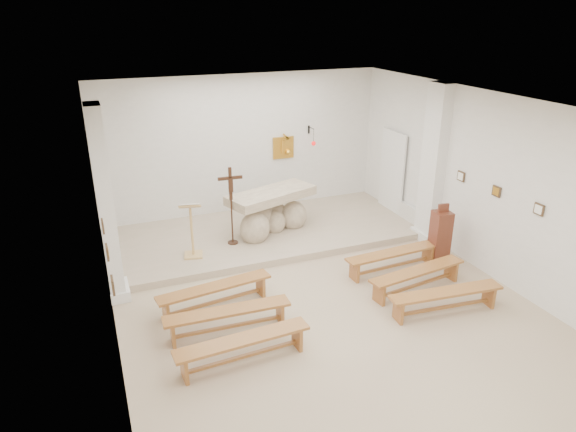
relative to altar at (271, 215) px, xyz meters
name	(u,v)px	position (x,y,z in m)	size (l,w,h in m)	color
ground	(332,313)	(-0.13, -3.41, -0.56)	(7.00, 10.00, 0.00)	tan
wall_left	(106,256)	(-3.62, -3.41, 1.19)	(0.02, 10.00, 3.50)	white
wall_right	(505,193)	(3.36, -3.41, 1.19)	(0.02, 10.00, 3.50)	white
wall_back	(243,147)	(-0.13, 1.58, 1.19)	(7.00, 0.02, 3.50)	white
ceiling	(339,111)	(-0.13, -3.41, 2.93)	(7.00, 10.00, 0.02)	silver
sanctuary_platform	(264,233)	(-0.13, 0.09, -0.48)	(6.98, 3.00, 0.15)	#B8A38E
pilaster_left	(106,207)	(-3.50, -1.41, 1.19)	(0.26, 0.55, 3.50)	white
pilaster_right	(433,165)	(3.24, -1.41, 1.19)	(0.26, 0.55, 3.50)	white
gold_wall_relief	(283,148)	(0.92, 1.55, 1.09)	(0.55, 0.04, 0.55)	gold
sanctuary_lamp	(313,141)	(1.62, 1.30, 1.25)	(0.11, 0.36, 0.44)	black
station_frame_left_front	(113,285)	(-3.60, -4.21, 1.16)	(0.03, 0.20, 0.20)	#45311E
station_frame_left_mid	(107,252)	(-3.60, -3.21, 1.16)	(0.03, 0.20, 0.20)	#45311E
station_frame_left_rear	(103,226)	(-3.60, -2.21, 1.16)	(0.03, 0.20, 0.20)	#45311E
station_frame_right_front	(539,209)	(3.34, -4.21, 1.16)	(0.03, 0.20, 0.20)	#45311E
station_frame_right_mid	(496,191)	(3.34, -3.21, 1.16)	(0.03, 0.20, 0.20)	#45311E
station_frame_right_rear	(461,176)	(3.34, -2.21, 1.16)	(0.03, 0.20, 0.20)	#45311E
radiator_left	(110,266)	(-3.56, -0.71, -0.29)	(0.10, 0.85, 0.52)	silver
radiator_right	(410,217)	(3.30, -0.71, -0.29)	(0.10, 0.85, 0.52)	silver
altar	(271,215)	(0.00, 0.00, 0.00)	(2.20, 1.42, 1.06)	beige
lectern	(192,229)	(-1.92, -0.62, 0.19)	(0.50, 0.45, 1.22)	#DCB26B
crucifix_stand	(231,200)	(-0.99, -0.31, 0.59)	(0.52, 0.23, 1.72)	#321910
potted_plant	(249,230)	(-0.61, -0.29, -0.18)	(0.41, 0.36, 0.46)	#2F5220
donation_pedestal	(440,237)	(2.78, -2.46, 0.01)	(0.38, 0.38, 1.29)	#5C251A
bench_left_front	(215,291)	(-1.94, -2.46, -0.23)	(2.07, 0.59, 0.43)	#A05D2E
bench_right_front	(393,256)	(1.68, -2.46, -0.23)	(2.06, 0.44, 0.43)	#A05D2E
bench_left_second	(228,315)	(-1.94, -3.28, -0.23)	(2.06, 0.42, 0.43)	#A05D2E
bench_right_second	(417,275)	(1.68, -3.28, -0.23)	(2.07, 0.60, 0.43)	#A05D2E
bench_left_third	(243,344)	(-1.94, -4.11, -0.23)	(2.06, 0.44, 0.43)	#A05D2E
bench_right_third	(446,296)	(1.68, -4.11, -0.23)	(2.07, 0.53, 0.43)	#A05D2E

